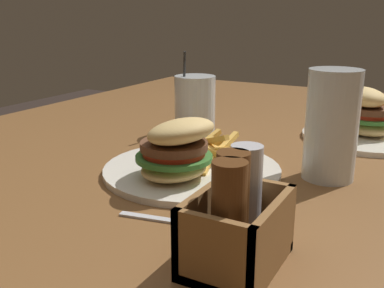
% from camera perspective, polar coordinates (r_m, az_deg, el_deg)
% --- Properties ---
extents(dining_table, '(1.63, 1.35, 0.78)m').
position_cam_1_polar(dining_table, '(0.81, 8.17, -7.44)').
color(dining_table, brown).
rests_on(dining_table, ground_plane).
extents(meal_plate_near, '(0.28, 0.28, 0.11)m').
position_cam_1_polar(meal_plate_near, '(0.68, -0.80, -1.86)').
color(meal_plate_near, silver).
rests_on(meal_plate_near, dining_table).
extents(beer_glass, '(0.08, 0.08, 0.17)m').
position_cam_1_polar(beer_glass, '(0.70, 17.27, 1.84)').
color(beer_glass, silver).
rests_on(beer_glass, dining_table).
extents(juice_glass, '(0.08, 0.08, 0.17)m').
position_cam_1_polar(juice_glass, '(0.93, 0.37, 4.79)').
color(juice_glass, silver).
rests_on(juice_glass, dining_table).
extents(spoon, '(0.06, 0.18, 0.02)m').
position_cam_1_polar(spoon, '(0.53, 4.67, -10.25)').
color(spoon, silver).
rests_on(spoon, dining_table).
extents(meal_plate_far, '(0.25, 0.25, 0.11)m').
position_cam_1_polar(meal_plate_far, '(0.95, 21.33, 2.47)').
color(meal_plate_far, silver).
rests_on(meal_plate_far, dining_table).
extents(condiment_caddy, '(0.11, 0.08, 0.12)m').
position_cam_1_polar(condiment_caddy, '(0.45, 5.64, -9.88)').
color(condiment_caddy, brown).
rests_on(condiment_caddy, dining_table).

